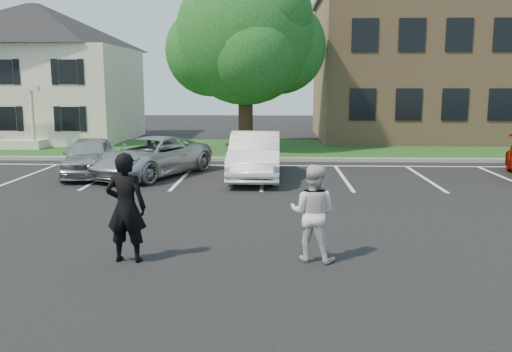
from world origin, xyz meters
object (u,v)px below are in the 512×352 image
(office_building, at_px, (509,67))
(car_silver_minivan, at_px, (151,157))
(car_silver_west, at_px, (90,156))
(tree, at_px, (247,39))
(man_black_suit, at_px, (126,208))
(house, at_px, (38,73))
(man_white_shirt, at_px, (313,213))
(car_white_sedan, at_px, (255,155))

(office_building, bearing_deg, car_silver_minivan, -142.37)
(car_silver_minivan, bearing_deg, car_silver_west, -154.61)
(tree, bearing_deg, man_black_suit, -94.54)
(house, distance_m, office_building, 27.08)
(man_black_suit, xyz_separation_m, man_white_shirt, (3.42, 0.18, -0.11))
(man_white_shirt, bearing_deg, man_black_suit, 21.01)
(car_white_sedan, bearing_deg, man_black_suit, -102.70)
(house, bearing_deg, office_building, 4.28)
(tree, distance_m, car_silver_minivan, 9.51)
(house, height_order, car_silver_minivan, house)
(house, height_order, man_white_shirt, house)
(house, bearing_deg, man_black_suit, -63.11)
(house, distance_m, car_silver_minivan, 15.21)
(tree, height_order, car_silver_minivan, tree)
(office_building, xyz_separation_m, car_white_sedan, (-14.28, -14.18, -3.36))
(car_silver_west, xyz_separation_m, car_white_sedan, (5.90, -0.35, 0.11))
(house, height_order, office_building, office_building)
(car_silver_minivan, bearing_deg, car_white_sedan, 20.89)
(tree, bearing_deg, car_silver_minivan, -111.41)
(tree, xyz_separation_m, car_white_sedan, (0.67, -8.04, -4.55))
(house, xyz_separation_m, car_white_sedan, (12.72, -12.16, -3.03))
(house, distance_m, tree, 12.83)
(man_white_shirt, relative_size, car_silver_west, 0.45)
(car_white_sedan, bearing_deg, man_white_shirt, -80.91)
(house, height_order, tree, tree)
(man_black_suit, relative_size, car_silver_minivan, 0.41)
(tree, xyz_separation_m, man_black_suit, (-1.35, -16.98, -4.33))
(house, height_order, man_black_suit, house)
(office_building, height_order, tree, tree)
(man_black_suit, xyz_separation_m, car_silver_minivan, (-1.68, 9.26, -0.33))
(car_white_sedan, bearing_deg, car_silver_minivan, 175.03)
(car_white_sedan, bearing_deg, office_building, 44.87)
(office_building, xyz_separation_m, car_silver_minivan, (-17.98, -13.86, -3.47))
(house, relative_size, car_silver_west, 2.55)
(man_white_shirt, relative_size, car_silver_minivan, 0.36)
(man_white_shirt, height_order, car_silver_west, man_white_shirt)
(office_building, distance_m, tree, 16.21)
(house, relative_size, car_white_sedan, 2.13)
(house, distance_m, man_black_suit, 23.83)
(tree, relative_size, car_white_sedan, 1.82)
(man_black_suit, distance_m, car_silver_west, 10.07)
(office_building, relative_size, man_white_shirt, 12.43)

